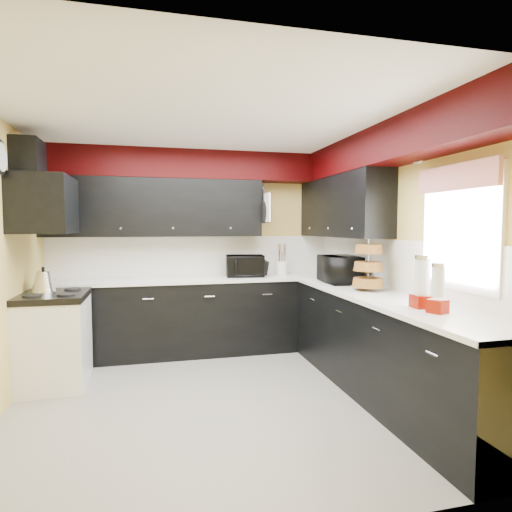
{
  "coord_description": "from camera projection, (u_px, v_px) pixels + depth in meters",
  "views": [
    {
      "loc": [
        -0.56,
        -3.76,
        1.58
      ],
      "look_at": [
        0.57,
        0.83,
        1.24
      ],
      "focal_mm": 30.0,
      "sensor_mm": 36.0,
      "label": 1
    }
  ],
  "objects": [
    {
      "name": "upper_back",
      "position": [
        155.0,
        208.0,
        5.21
      ],
      "size": [
        2.6,
        0.35,
        0.7
      ],
      "primitive_type": "cube",
      "color": "black",
      "rests_on": "wall_back"
    },
    {
      "name": "baskets",
      "position": [
        368.0,
        266.0,
        4.21
      ],
      "size": [
        0.27,
        0.27,
        0.5
      ],
      "primitive_type": null,
      "color": "brown",
      "rests_on": "upper_right"
    },
    {
      "name": "microwave",
      "position": [
        340.0,
        269.0,
        4.8
      ],
      "size": [
        0.4,
        0.57,
        0.3
      ],
      "primitive_type": "imported",
      "rotation": [
        0.0,
        0.0,
        1.52
      ],
      "color": "black",
      "rests_on": "counter_right"
    },
    {
      "name": "counter_back",
      "position": [
        198.0,
        279.0,
        5.27
      ],
      "size": [
        3.62,
        0.64,
        0.04
      ],
      "primitive_type": "cube",
      "color": "white",
      "rests_on": "cab_back"
    },
    {
      "name": "valance",
      "position": [
        456.0,
        177.0,
        3.29
      ],
      "size": [
        0.04,
        0.88,
        0.2
      ],
      "primitive_type": "cube",
      "color": "red",
      "rests_on": "wall_right"
    },
    {
      "name": "soffit_back",
      "position": [
        196.0,
        166.0,
        5.29
      ],
      "size": [
        3.6,
        0.36,
        0.35
      ],
      "primitive_type": "cube",
      "color": "black",
      "rests_on": "wall_back"
    },
    {
      "name": "dispenser_b",
      "position": [
        422.0,
        283.0,
        3.31
      ],
      "size": [
        0.15,
        0.15,
        0.38
      ],
      "primitive_type": null,
      "rotation": [
        0.0,
        0.0,
        -0.09
      ],
      "color": "#680511",
      "rests_on": "counter_right"
    },
    {
      "name": "wall_right",
      "position": [
        397.0,
        259.0,
        4.23
      ],
      "size": [
        0.06,
        3.6,
        2.5
      ],
      "primitive_type": "cube",
      "color": "#E0C666",
      "rests_on": "ground"
    },
    {
      "name": "knife_block",
      "position": [
        263.0,
        268.0,
        5.5
      ],
      "size": [
        0.13,
        0.15,
        0.2
      ],
      "primitive_type": "cube",
      "rotation": [
        0.0,
        0.0,
        0.37
      ],
      "color": "black",
      "rests_on": "counter_back"
    },
    {
      "name": "pan_top",
      "position": [
        261.0,
        193.0,
        5.44
      ],
      "size": [
        0.03,
        0.22,
        0.4
      ],
      "primitive_type": null,
      "color": "black",
      "rests_on": "upper_back"
    },
    {
      "name": "deco_plate",
      "position": [
        418.0,
        150.0,
        3.81
      ],
      "size": [
        0.03,
        0.24,
        0.24
      ],
      "primitive_type": null,
      "color": "white",
      "rests_on": "wall_right"
    },
    {
      "name": "upper_right",
      "position": [
        342.0,
        207.0,
        5.02
      ],
      "size": [
        0.35,
        1.8,
        0.7
      ],
      "primitive_type": "cube",
      "color": "black",
      "rests_on": "wall_right"
    },
    {
      "name": "cooktop",
      "position": [
        53.0,
        296.0,
        4.19
      ],
      "size": [
        0.62,
        0.77,
        0.06
      ],
      "primitive_type": "cube",
      "color": "black",
      "rests_on": "stove"
    },
    {
      "name": "counter_right",
      "position": [
        385.0,
        298.0,
        3.89
      ],
      "size": [
        0.64,
        3.02,
        0.04
      ],
      "primitive_type": "cube",
      "color": "white",
      "rests_on": "cab_right"
    },
    {
      "name": "window",
      "position": [
        460.0,
        229.0,
        3.33
      ],
      "size": [
        0.03,
        0.86,
        0.96
      ],
      "primitive_type": null,
      "color": "white",
      "rests_on": "wall_right"
    },
    {
      "name": "clock",
      "position": [
        0.0,
        157.0,
        3.55
      ],
      "size": [
        0.03,
        0.3,
        0.3
      ],
      "primitive_type": null,
      "color": "black",
      "rests_on": "wall_left"
    },
    {
      "name": "splash_back",
      "position": [
        196.0,
        256.0,
        5.53
      ],
      "size": [
        3.6,
        0.02,
        0.5
      ],
      "primitive_type": "cube",
      "color": "white",
      "rests_on": "counter_back"
    },
    {
      "name": "stove",
      "position": [
        55.0,
        342.0,
        4.22
      ],
      "size": [
        0.6,
        0.75,
        0.86
      ],
      "primitive_type": "cube",
      "color": "white",
      "rests_on": "ground"
    },
    {
      "name": "pan_mid",
      "position": [
        264.0,
        212.0,
        5.33
      ],
      "size": [
        0.03,
        0.28,
        0.46
      ],
      "primitive_type": null,
      "color": "black",
      "rests_on": "upper_back"
    },
    {
      "name": "hood_duct",
      "position": [
        28.0,
        160.0,
        4.06
      ],
      "size": [
        0.24,
        0.4,
        0.4
      ],
      "primitive_type": "cube",
      "color": "black",
      "rests_on": "wall_left"
    },
    {
      "name": "ceiling",
      "position": [
        215.0,
        120.0,
        3.71
      ],
      "size": [
        3.6,
        3.6,
        0.06
      ],
      "primitive_type": "cube",
      "color": "white",
      "rests_on": "wall_back"
    },
    {
      "name": "cut_board",
      "position": [
        267.0,
        208.0,
        5.22
      ],
      "size": [
        0.03,
        0.26,
        0.35
      ],
      "primitive_type": "cube",
      "color": "white",
      "rests_on": "upper_back"
    },
    {
      "name": "wall_back",
      "position": [
        195.0,
        251.0,
        5.54
      ],
      "size": [
        3.6,
        0.06,
        2.5
      ],
      "primitive_type": "cube",
      "color": "#E0C666",
      "rests_on": "ground"
    },
    {
      "name": "ground",
      "position": [
        217.0,
        400.0,
        3.88
      ],
      "size": [
        3.6,
        3.6,
        0.0
      ],
      "primitive_type": "plane",
      "color": "gray",
      "rests_on": "ground"
    },
    {
      "name": "utensil_crock",
      "position": [
        282.0,
        268.0,
        5.58
      ],
      "size": [
        0.17,
        0.17,
        0.18
      ],
      "primitive_type": "cylinder",
      "rotation": [
        0.0,
        0.0,
        0.04
      ],
      "color": "white",
      "rests_on": "counter_back"
    },
    {
      "name": "toaster_oven",
      "position": [
        245.0,
        266.0,
        5.39
      ],
      "size": [
        0.51,
        0.44,
        0.27
      ],
      "primitive_type": "imported",
      "rotation": [
        0.0,
        0.0,
        -0.12
      ],
      "color": "black",
      "rests_on": "counter_back"
    },
    {
      "name": "pan_low",
      "position": [
        259.0,
        215.0,
        5.59
      ],
      "size": [
        0.03,
        0.24,
        0.42
      ],
      "primitive_type": null,
      "color": "black",
      "rests_on": "upper_back"
    },
    {
      "name": "dispenser_a",
      "position": [
        438.0,
        291.0,
        3.12
      ],
      "size": [
        0.16,
        0.16,
        0.33
      ],
      "primitive_type": null,
      "rotation": [
        0.0,
        0.0,
        0.38
      ],
      "color": "#560F06",
      "rests_on": "counter_right"
    },
    {
      "name": "cab_right",
      "position": [
        384.0,
        349.0,
        3.92
      ],
      "size": [
        0.6,
        3.0,
        0.9
      ],
      "primitive_type": "cube",
      "color": "black",
      "rests_on": "ground"
    },
    {
      "name": "cab_back",
      "position": [
        199.0,
        317.0,
        5.31
      ],
      "size": [
        3.6,
        0.6,
        0.9
      ],
      "primitive_type": "cube",
      "color": "black",
      "rests_on": "ground"
    },
    {
      "name": "kettle",
      "position": [
        44.0,
        281.0,
        4.28
      ],
      "size": [
        0.27,
        0.27,
        0.2
      ],
      "primitive_type": null,
      "rotation": [
        0.0,
        0.0,
        -0.25
      ],
      "color": "silver",
      "rests_on": "cooktop"
    },
    {
      "name": "hood",
      "position": [
        45.0,
        205.0,
        4.12
      ],
      "size": [
        0.5,
        0.78,
        0.55
      ],
      "primitive_type": "cube",
      "color": "black",
      "rests_on": "wall_left"
    },
    {
      "name": "soffit_right",
      "position": [
        393.0,
        145.0,
        3.93
      ],
      "size": [
        0.36,
        3.24,
        0.35
      ],
      "primitive_type": "cube",
      "color": "black",
      "rests_on": "wall_right"
    },
    {
      "name": "splash_right",
      "position": [
        395.0,
        265.0,
        4.23
      ],
      "size": [
        0.02,
        3.6,
        0.5
      ],
      "primitive_type": "cube",
      "color": "white",
      "rests_on": "counter_right"
    }
  ]
}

